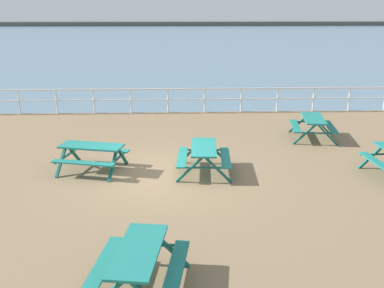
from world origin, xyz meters
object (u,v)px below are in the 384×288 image
picnic_table_mid_centre (92,151)px  picnic_table_seaward (204,153)px  picnic_table_far_left (139,259)px  picnic_table_far_right (313,123)px

picnic_table_mid_centre → picnic_table_seaward: same height
picnic_table_far_left → picnic_table_far_right: bearing=-23.9°
picnic_table_far_right → picnic_table_seaward: 5.27m
picnic_table_far_left → picnic_table_seaward: 5.75m
picnic_table_seaward → picnic_table_mid_centre: bearing=89.3°
picnic_table_mid_centre → picnic_table_far_left: 6.08m
picnic_table_far_left → picnic_table_seaward: same height
picnic_table_far_left → picnic_table_seaward: size_ratio=1.06×
picnic_table_mid_centre → picnic_table_far_right: bearing=35.9°
picnic_table_far_right → picnic_table_mid_centre: bearing=120.6°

